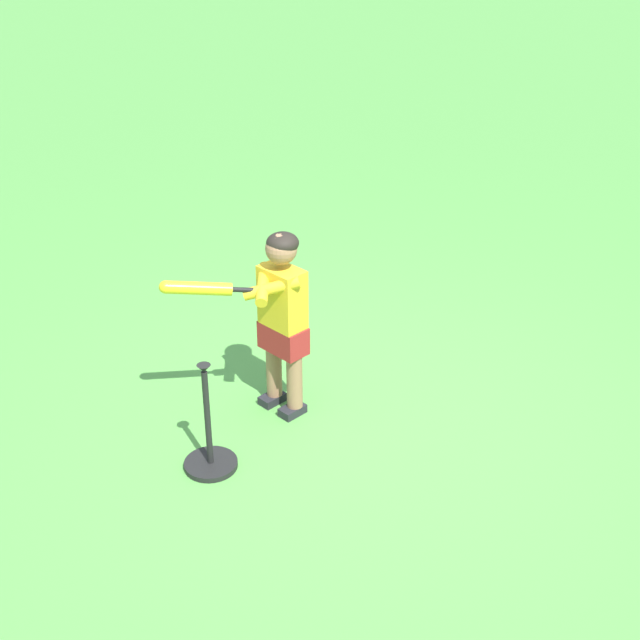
# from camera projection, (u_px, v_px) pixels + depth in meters

# --- Properties ---
(ground_plane) EXTENTS (40.00, 40.00, 0.00)m
(ground_plane) POSITION_uv_depth(u_px,v_px,m) (359.00, 433.00, 4.84)
(ground_plane) COLOR #519942
(child_batter) EXTENTS (0.49, 0.68, 1.08)m
(child_batter) POSITION_uv_depth(u_px,v_px,m) (278.00, 308.00, 4.75)
(child_batter) COLOR #232328
(child_batter) RESTS_ON ground
(batting_tee) EXTENTS (0.28, 0.28, 0.62)m
(batting_tee) POSITION_uv_depth(u_px,v_px,m) (210.00, 450.00, 4.54)
(batting_tee) COLOR black
(batting_tee) RESTS_ON ground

